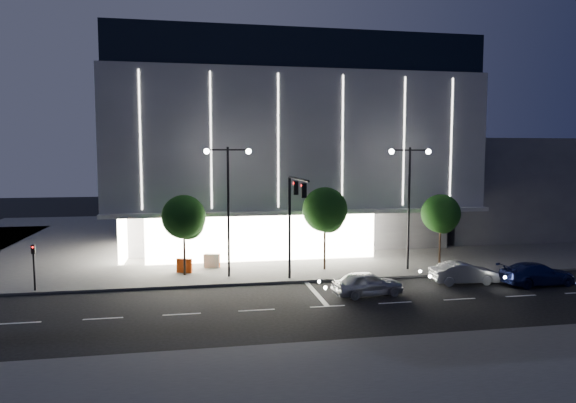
# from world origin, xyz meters

# --- Properties ---
(ground) EXTENTS (160.00, 160.00, 0.00)m
(ground) POSITION_xyz_m (0.00, 0.00, 0.00)
(ground) COLOR black
(ground) RESTS_ON ground
(sidewalk_museum) EXTENTS (70.00, 40.00, 0.15)m
(sidewalk_museum) POSITION_xyz_m (5.00, 24.00, 0.07)
(sidewalk_museum) COLOR #474747
(sidewalk_museum) RESTS_ON ground
(sidewalk_near) EXTENTS (70.00, 10.00, 0.15)m
(sidewalk_near) POSITION_xyz_m (5.00, -12.00, 0.07)
(sidewalk_near) COLOR #474747
(sidewalk_near) RESTS_ON ground
(museum) EXTENTS (30.00, 25.80, 18.00)m
(museum) POSITION_xyz_m (2.98, 22.31, 9.27)
(museum) COLOR #4C4C51
(museum) RESTS_ON ground
(annex_building) EXTENTS (16.00, 20.00, 10.00)m
(annex_building) POSITION_xyz_m (26.00, 24.00, 5.00)
(annex_building) COLOR #4C4C51
(annex_building) RESTS_ON ground
(traffic_mast) EXTENTS (0.33, 5.89, 7.07)m
(traffic_mast) POSITION_xyz_m (1.00, 3.34, 5.03)
(traffic_mast) COLOR black
(traffic_mast) RESTS_ON ground
(street_lamp_west) EXTENTS (3.16, 0.36, 9.00)m
(street_lamp_west) POSITION_xyz_m (-3.00, 6.00, 5.96)
(street_lamp_west) COLOR black
(street_lamp_west) RESTS_ON ground
(street_lamp_east) EXTENTS (3.16, 0.36, 9.00)m
(street_lamp_east) POSITION_xyz_m (10.00, 6.00, 5.96)
(street_lamp_east) COLOR black
(street_lamp_east) RESTS_ON ground
(ped_signal_far) EXTENTS (0.22, 0.24, 3.00)m
(ped_signal_far) POSITION_xyz_m (-15.00, 4.50, 1.89)
(ped_signal_far) COLOR black
(ped_signal_far) RESTS_ON ground
(tree_left) EXTENTS (3.02, 3.02, 5.72)m
(tree_left) POSITION_xyz_m (-5.97, 7.02, 4.03)
(tree_left) COLOR black
(tree_left) RESTS_ON ground
(tree_mid) EXTENTS (3.25, 3.25, 6.15)m
(tree_mid) POSITION_xyz_m (4.03, 7.02, 4.33)
(tree_mid) COLOR black
(tree_mid) RESTS_ON ground
(tree_right) EXTENTS (2.91, 2.91, 5.51)m
(tree_right) POSITION_xyz_m (13.03, 7.02, 3.88)
(tree_right) COLOR black
(tree_right) RESTS_ON ground
(car_lead) EXTENTS (4.51, 2.27, 1.47)m
(car_lead) POSITION_xyz_m (4.95, 0.26, 0.74)
(car_lead) COLOR silver
(car_lead) RESTS_ON ground
(car_second) EXTENTS (4.41, 1.76, 1.43)m
(car_second) POSITION_xyz_m (12.12, 1.84, 0.71)
(car_second) COLOR #B2B5BB
(car_second) RESTS_ON ground
(car_third) EXTENTS (5.08, 2.24, 1.45)m
(car_third) POSITION_xyz_m (16.68, 0.72, 0.73)
(car_third) COLOR navy
(car_third) RESTS_ON ground
(barrier_a) EXTENTS (1.11, 0.67, 1.00)m
(barrier_a) POSITION_xyz_m (-6.04, 7.72, 0.65)
(barrier_a) COLOR #DE440C
(barrier_a) RESTS_ON sidewalk_museum
(barrier_b) EXTENTS (1.13, 0.47, 1.00)m
(barrier_b) POSITION_xyz_m (-4.12, 9.02, 0.65)
(barrier_b) COLOR silver
(barrier_b) RESTS_ON sidewalk_museum
(barrier_c) EXTENTS (1.13, 0.50, 1.00)m
(barrier_c) POSITION_xyz_m (-4.02, 9.14, 0.65)
(barrier_c) COLOR #DC4F0C
(barrier_c) RESTS_ON sidewalk_museum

